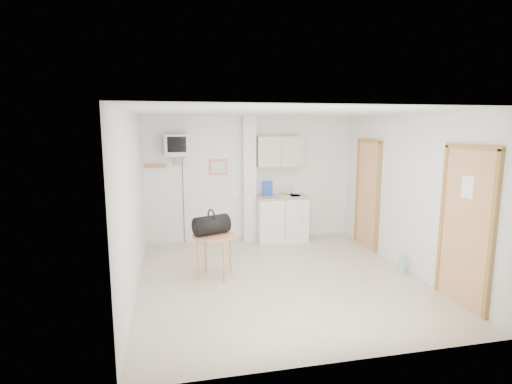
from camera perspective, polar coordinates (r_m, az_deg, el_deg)
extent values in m
plane|color=#C4AF9A|center=(6.26, 3.38, -12.18)|extent=(4.50, 4.50, 0.00)
cube|color=white|center=(8.08, -0.81, 1.94)|extent=(4.20, 0.04, 2.50)
cube|color=white|center=(3.85, 12.62, -6.71)|extent=(4.20, 0.04, 2.50)
cube|color=white|center=(5.73, -17.19, -1.61)|extent=(0.04, 4.50, 2.50)
cube|color=white|center=(6.79, 20.84, -0.13)|extent=(0.04, 4.50, 2.50)
cube|color=white|center=(5.82, 3.63, 11.34)|extent=(4.20, 4.50, 0.04)
cube|color=white|center=(7.96, -1.00, 1.83)|extent=(0.25, 0.22, 2.50)
cube|color=#D5775C|center=(7.93, -5.40, 3.58)|extent=(0.36, 0.03, 0.30)
cube|color=silver|center=(7.92, -5.39, 3.57)|extent=(0.28, 0.01, 0.22)
cube|color=#B47749|center=(7.86, -14.13, 3.65)|extent=(0.40, 0.05, 0.06)
cube|color=white|center=(8.06, -3.02, -0.25)|extent=(0.15, 0.02, 0.08)
cylinder|color=#B47749|center=(7.81, -15.24, 3.49)|extent=(0.02, 0.08, 0.02)
cylinder|color=#B47749|center=(7.81, -14.51, 3.52)|extent=(0.02, 0.08, 0.02)
cylinder|color=#B47749|center=(7.80, -13.77, 3.55)|extent=(0.02, 0.08, 0.02)
cylinder|color=#B47749|center=(7.80, -13.04, 3.57)|extent=(0.02, 0.08, 0.02)
cube|color=#9A6733|center=(7.88, 15.66, -0.45)|extent=(0.04, 0.75, 2.00)
cube|color=olive|center=(7.87, 15.63, -0.45)|extent=(0.06, 0.87, 2.06)
cube|color=#9A6733|center=(5.76, 27.79, -4.68)|extent=(0.04, 0.82, 2.02)
cube|color=olive|center=(5.75, 27.75, -4.69)|extent=(0.06, 0.94, 2.08)
cube|color=white|center=(5.64, 28.01, 0.63)|extent=(0.01, 0.20, 0.28)
cube|color=white|center=(8.10, 3.63, -3.89)|extent=(1.00, 0.55, 0.88)
cube|color=#A59B8E|center=(8.00, 3.66, -0.68)|extent=(1.03, 0.58, 0.04)
cylinder|color=#B7B7BA|center=(8.08, 5.37, -0.65)|extent=(0.30, 0.30, 0.05)
cylinder|color=#B7B7BA|center=(8.19, 5.09, 0.24)|extent=(0.02, 0.02, 0.16)
cylinder|color=#B7B7BA|center=(8.12, 5.22, 0.70)|extent=(0.02, 0.13, 0.02)
cube|color=#BCAE98|center=(8.00, 3.30, 5.81)|extent=(0.90, 0.32, 0.60)
cube|color=#2745AB|center=(7.99, 1.67, 0.51)|extent=(0.19, 0.07, 0.29)
cylinder|color=white|center=(7.94, 4.20, -0.57)|extent=(0.22, 0.22, 0.01)
sphere|color=tan|center=(7.93, 4.20, -0.25)|extent=(0.11, 0.11, 0.11)
cube|color=slate|center=(7.72, -11.23, 4.99)|extent=(0.36, 0.32, 0.02)
cube|color=slate|center=(7.85, -11.23, 4.48)|extent=(0.10, 0.06, 0.20)
cube|color=#BDBDC0|center=(7.63, -11.28, 6.60)|extent=(0.44, 0.42, 0.40)
cube|color=black|center=(7.42, -11.25, 6.67)|extent=(0.34, 0.02, 0.28)
cylinder|color=black|center=(7.97, -10.33, -1.12)|extent=(0.01, 0.01, 1.73)
cylinder|color=#B47749|center=(6.15, -5.99, -6.14)|extent=(0.66, 0.66, 0.03)
cylinder|color=#B47749|center=(6.39, -3.64, -8.67)|extent=(0.04, 0.04, 0.65)
cylinder|color=#B47749|center=(6.49, -7.21, -8.43)|extent=(0.04, 0.04, 0.65)
cylinder|color=#B47749|center=(6.12, -8.33, -9.58)|extent=(0.04, 0.04, 0.65)
cylinder|color=#B47749|center=(6.01, -4.54, -9.86)|extent=(0.04, 0.04, 0.65)
cylinder|color=black|center=(6.11, -6.38, -4.70)|extent=(0.60, 0.47, 0.29)
torus|color=black|center=(6.07, -6.41, -3.46)|extent=(0.11, 0.21, 0.22)
cylinder|color=#91BACA|center=(6.82, 20.23, -9.68)|extent=(0.11, 0.11, 0.28)
cylinder|color=#91BACA|center=(6.77, 20.30, -8.41)|extent=(0.03, 0.03, 0.04)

